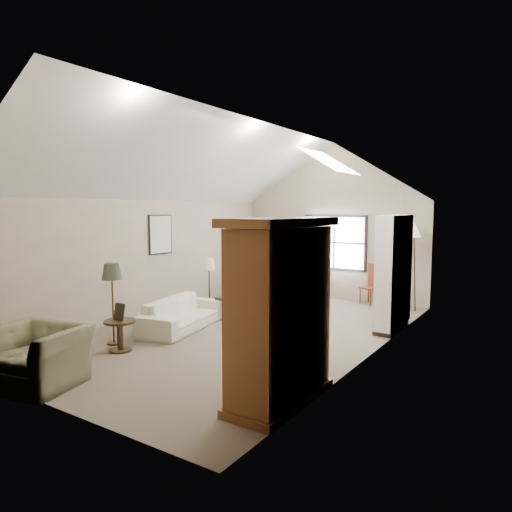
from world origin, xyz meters
The scene contains 18 objects.
room_shell centered at (0.00, 0.00, 3.21)m, with size 5.01×8.01×4.00m.
window centered at (0.10, 3.96, 1.45)m, with size 1.72×0.08×1.42m, color black.
skylight centered at (1.30, 0.90, 3.22)m, with size 0.80×1.20×0.52m, color white, non-canonical shape.
wall_art centered at (-1.88, 1.94, 1.73)m, with size 1.97×3.71×0.88m.
armoire centered at (2.18, -2.40, 1.10)m, with size 0.60×1.50×2.20m, color brown.
tv_alcove centered at (2.34, 1.60, 1.15)m, with size 0.32×1.30×2.10m, color white.
media_console centered at (2.32, 1.60, 0.30)m, with size 0.34×1.18×0.60m, color #382316.
tv_panel centered at (2.32, 1.60, 0.92)m, with size 0.05×0.90×0.55m, color black.
sofa centered at (-1.09, -0.53, 0.30)m, with size 2.04×0.80×0.60m, color beige.
armchair_near centered at (-0.78, -3.70, 0.39)m, with size 1.19×1.04×0.77m, color #6E6F4D.
armchair_far centered at (-1.07, 3.11, 0.44)m, with size 0.95×0.97×0.89m, color #5F6446.
coffee_table centered at (-0.55, 0.59, 0.23)m, with size 0.91×0.51×0.47m, color #311A14.
bowl centered at (-0.55, 0.59, 0.49)m, with size 0.22×0.22×0.05m, color #321B14.
side_table centered at (-0.99, -2.13, 0.26)m, with size 0.51×0.51×0.51m, color #352316.
side_chair centered at (1.15, 3.70, 0.49)m, with size 0.38×0.38×0.97m, color maroon.
tripod_lamp centered at (2.09, 3.30, 1.09)m, with size 0.63×0.63×2.17m, color white, non-canonical shape.
dark_lamp centered at (-1.39, -1.93, 0.71)m, with size 0.34×0.34×1.42m, color #2A2E20, non-canonical shape.
tan_lamp centered at (-1.39, 0.67, 0.64)m, with size 0.26×0.26×1.28m, color tan, non-canonical shape.
Camera 1 is at (4.84, -6.99, 2.31)m, focal length 32.00 mm.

